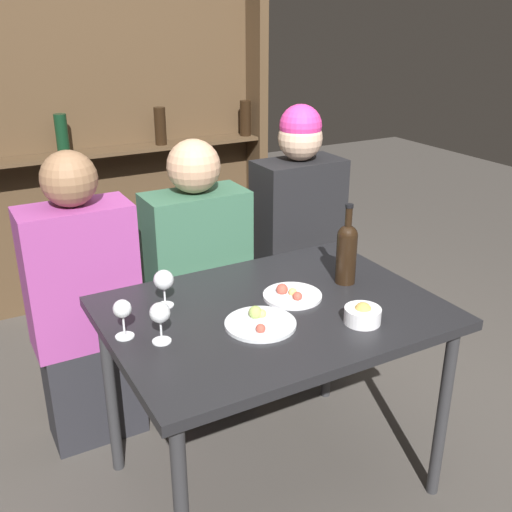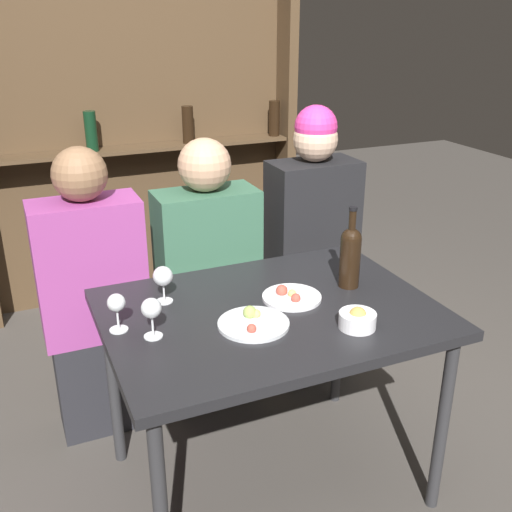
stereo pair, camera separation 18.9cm
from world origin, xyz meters
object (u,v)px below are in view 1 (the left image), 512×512
Objects in this scene: seated_person_right at (297,252)px; seated_person_left at (85,312)px; wine_bottle at (347,251)px; food_plate_0 at (291,295)px; snack_bowl at (363,314)px; food_plate_1 at (260,322)px; wine_glass_2 at (122,311)px; seated_person_center at (198,287)px; wine_glass_0 at (164,281)px; wine_glass_1 at (160,314)px.

seated_person_left is at bearing -180.00° from seated_person_right.
food_plate_0 is at bearing -177.09° from wine_bottle.
food_plate_0 is at bearing 111.14° from snack_bowl.
seated_person_right is at bearing 49.58° from food_plate_1.
wine_glass_2 is at bearing -89.78° from seated_person_left.
wine_glass_2 is 0.10× the size of seated_person_right.
seated_person_center is at bearing -0.00° from seated_person_left.
wine_glass_0 is at bearing 36.49° from wine_glass_2.
wine_glass_2 is 1.06× the size of snack_bowl.
food_plate_1 is (0.41, -0.14, -0.08)m from wine_glass_2.
wine_bottle is 0.25× the size of seated_person_left.
wine_glass_2 is 0.10× the size of seated_person_center.
seated_person_right is (0.15, 0.56, -0.24)m from wine_bottle.
seated_person_center reaches higher than wine_bottle.
food_plate_1 is at bearing -163.16° from wine_bottle.
food_plate_1 is 0.19× the size of seated_person_left.
wine_bottle reaches higher than food_plate_0.
wine_bottle is 0.33m from snack_bowl.
wine_bottle is at bearing -12.28° from wine_glass_0.
snack_bowl is 0.90m from seated_person_right.
food_plate_0 is 0.16× the size of seated_person_right.
snack_bowl is at bearing -116.50° from wine_bottle.
snack_bowl is at bearing -68.86° from food_plate_0.
seated_person_left is at bearing 136.66° from food_plate_0.
wine_bottle is 0.68m from wine_glass_0.
seated_person_right reaches higher than food_plate_0.
food_plate_1 is 0.34m from snack_bowl.
wine_bottle is 1.07m from seated_person_left.
snack_bowl is 0.10× the size of seated_person_left.
snack_bowl is at bearing -26.14° from food_plate_1.
wine_bottle reaches higher than wine_glass_1.
wine_glass_2 is 0.77m from snack_bowl.
food_plate_0 is 0.29m from snack_bowl.
seated_person_right is at bearing 35.16° from wine_glass_1.
seated_person_left is (-0.19, 0.42, -0.26)m from wine_glass_0.
seated_person_right reaches higher than food_plate_1.
seated_person_center is (0.49, -0.00, -0.00)m from seated_person_left.
seated_person_right is (1.00, 0.00, 0.06)m from seated_person_left.
seated_person_left reaches higher than wine_glass_1.
snack_bowl reaches higher than food_plate_1.
wine_bottle is 0.23× the size of seated_person_right.
wine_glass_2 is 0.10× the size of seated_person_left.
food_plate_1 is (-0.44, -0.13, -0.12)m from wine_bottle.
wine_glass_2 is at bearing -131.46° from seated_person_center.
seated_person_left reaches higher than food_plate_0.
food_plate_0 is 0.71m from seated_person_right.
snack_bowl is 1.12m from seated_person_left.
seated_person_right is at bearing 55.49° from food_plate_0.
food_plate_1 is at bearing -18.77° from wine_glass_2.
wine_glass_1 is 0.33m from food_plate_1.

